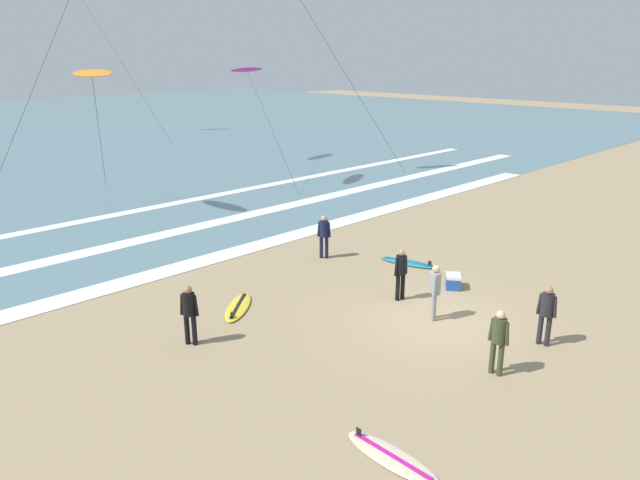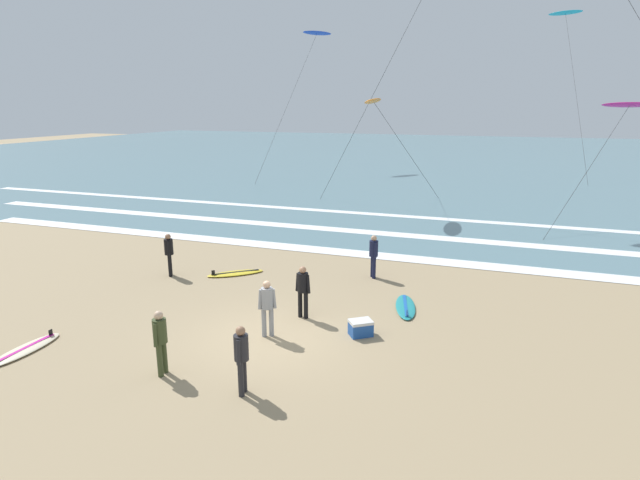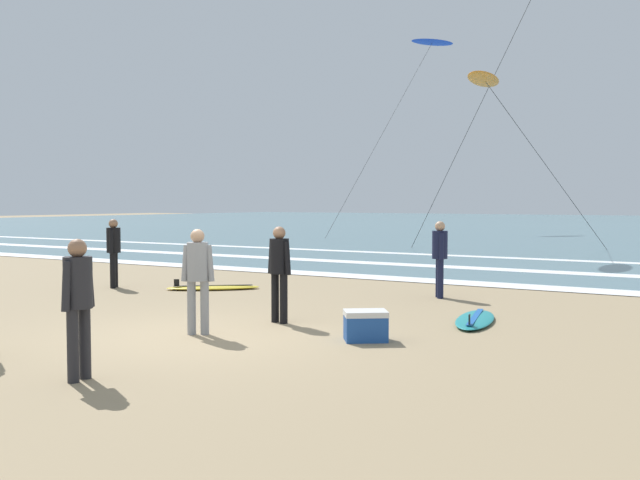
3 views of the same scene
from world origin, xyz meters
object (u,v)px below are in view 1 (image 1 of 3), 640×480
object	(u,v)px
surfer_mid_group	(324,233)
kite_magenta_high_right	(247,70)
surfer_right_near	(401,270)
surfer_background_far	(547,310)
surfboard_near_water	(408,262)
cooler_box	(453,281)
surfboard_left_pile	(238,307)
surfer_foreground_main	(499,337)
surfer_left_far	(189,310)
surfboard_foreground_flat	(392,457)
surfer_left_near	(435,287)
kite_orange_mid_center	(92,74)

from	to	relation	value
surfer_mid_group	kite_magenta_high_right	size ratio (longest dim) A/B	0.15
surfer_mid_group	surfer_right_near	bearing A→B (deg)	-103.96
surfer_background_far	surfer_mid_group	xyz separation A→B (m)	(0.78, 8.66, 0.00)
surfboard_near_water	kite_magenta_high_right	size ratio (longest dim) A/B	0.20
surfer_background_far	cooler_box	bearing A→B (deg)	66.17
surfboard_near_water	surfboard_left_pile	world-z (taller)	same
surfer_mid_group	surfer_foreground_main	distance (m)	9.04
surfer_left_far	surfboard_left_pile	bearing A→B (deg)	23.13
surfboard_foreground_flat	surfer_left_far	bearing A→B (deg)	90.92
surfer_left_near	surfer_right_near	distance (m)	1.58
surfer_left_near	surfer_right_near	xyz separation A→B (m)	(0.44, 1.51, 0.00)
surfer_left_far	surfer_background_far	bearing A→B (deg)	-44.97
surfer_background_far	surfer_left_near	bearing A→B (deg)	104.41
surfer_left_near	surfboard_foreground_flat	bearing A→B (deg)	-152.10
surfboard_left_pile	kite_magenta_high_right	distance (m)	25.70
surfer_mid_group	surfboard_near_water	size ratio (longest dim) A/B	0.73
surfer_right_near	surfboard_foreground_flat	distance (m)	7.49
kite_orange_mid_center	cooler_box	distance (m)	17.59
surfer_left_near	cooler_box	xyz separation A→B (m)	(2.39, 0.90, -0.74)
surfboard_left_pile	kite_magenta_high_right	world-z (taller)	kite_magenta_high_right
surfer_mid_group	surfboard_foreground_flat	bearing A→B (deg)	-128.83
surfer_background_far	surfer_right_near	distance (m)	4.37
surfboard_left_pile	surfer_left_near	bearing A→B (deg)	-52.28
surfboard_near_water	surfer_background_far	bearing A→B (deg)	-111.86
kite_orange_mid_center	surfer_right_near	bearing A→B (deg)	-83.20
surfboard_near_water	surfboard_left_pile	xyz separation A→B (m)	(-6.62, 1.16, 0.00)
surfer_mid_group	cooler_box	size ratio (longest dim) A/B	2.11
surfer_foreground_main	kite_orange_mid_center	size ratio (longest dim) A/B	0.19
surfer_right_near	surfboard_near_water	size ratio (longest dim) A/B	0.73
surfer_mid_group	surfboard_left_pile	size ratio (longest dim) A/B	0.80
surfer_foreground_main	surfboard_foreground_flat	xyz separation A→B (m)	(-4.08, -0.20, -0.91)
kite_magenta_high_right	kite_orange_mid_center	size ratio (longest dim) A/B	1.30
surfer_background_far	surfboard_foreground_flat	distance (m)	6.32
surfer_right_near	cooler_box	size ratio (longest dim) A/B	2.11
surfer_mid_group	cooler_box	distance (m)	5.05
kite_magenta_high_right	cooler_box	xyz separation A→B (m)	(-9.95, -22.91, -5.88)
surfer_left_near	surfer_foreground_main	bearing A→B (deg)	-117.86
surfer_foreground_main	kite_orange_mid_center	distance (m)	20.40
cooler_box	kite_magenta_high_right	bearing A→B (deg)	66.52
surfer_left_far	surfer_right_near	size ratio (longest dim) A/B	1.00
surfer_right_near	surfboard_left_pile	size ratio (longest dim) A/B	0.80
surfer_left_near	surfer_right_near	world-z (taller)	same
surfer_left_near	kite_orange_mid_center	world-z (taller)	kite_orange_mid_center
surfer_left_far	surfer_left_near	xyz separation A→B (m)	(5.62, -3.50, 0.00)
surfer_foreground_main	cooler_box	world-z (taller)	surfer_foreground_main
surfer_left_near	surfboard_near_water	xyz separation A→B (m)	(3.19, 3.28, -0.91)
surfer_left_far	kite_magenta_high_right	distance (m)	27.59
cooler_box	surfboard_left_pile	bearing A→B (deg)	148.69
surfer_left_far	surfer_mid_group	bearing A→B (deg)	17.96
surfer_background_far	kite_orange_mid_center	world-z (taller)	kite_orange_mid_center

